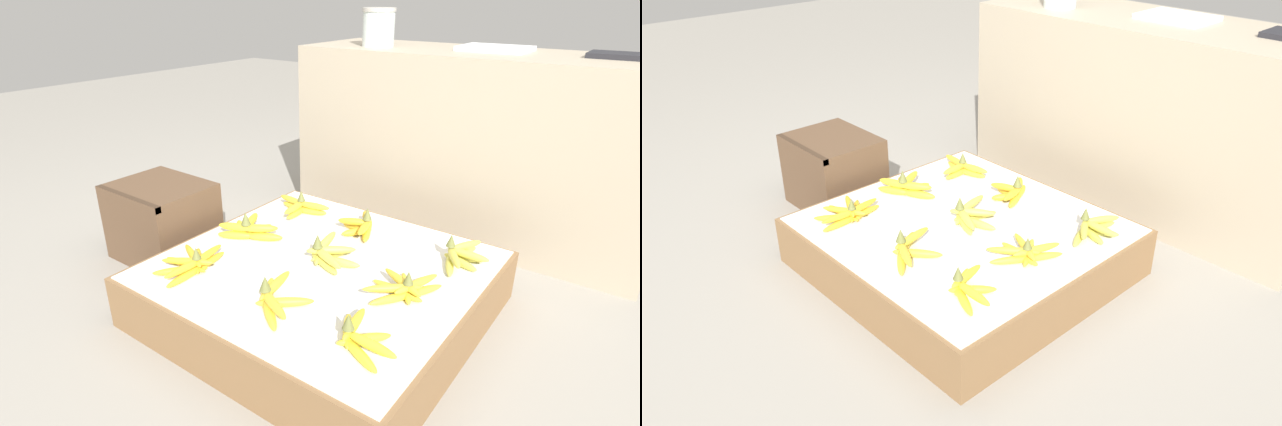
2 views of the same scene
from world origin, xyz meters
The scene contains 16 objects.
ground_plane centered at (0.00, 0.00, 0.00)m, with size 10.00×10.00×0.00m, color gray.
display_platform centered at (0.00, 0.00, 0.09)m, with size 0.96×0.91×0.18m.
back_vendor_table centered at (0.11, 0.93, 0.38)m, with size 1.45×0.50×0.75m.
wooden_crate centered at (-0.72, -0.06, 0.15)m, with size 0.36×0.30×0.30m.
banana_bunch_front_left centered at (-0.30, -0.27, 0.20)m, with size 0.18×0.25×0.09m.
banana_bunch_front_midleft centered at (0.03, -0.27, 0.20)m, with size 0.20×0.22×0.10m.
banana_bunch_front_midright centered at (0.31, -0.27, 0.20)m, with size 0.21×0.18×0.09m.
banana_bunch_middle_left centered at (-0.32, 0.01, 0.21)m, with size 0.24×0.18×0.10m.
banana_bunch_middle_midleft centered at (0.01, 0.02, 0.20)m, with size 0.20×0.21×0.10m.
banana_bunch_middle_midright centered at (0.29, -0.01, 0.20)m, with size 0.19×0.22×0.09m.
banana_bunch_back_left centered at (-0.30, 0.27, 0.20)m, with size 0.24×0.15×0.09m.
banana_bunch_back_midleft centered at (-0.01, 0.27, 0.21)m, with size 0.15×0.19×0.10m.
banana_bunch_back_midright centered at (0.35, 0.26, 0.20)m, with size 0.15×0.24×0.09m.
glass_jar centered at (-0.31, 0.84, 0.83)m, with size 0.14×0.14×0.15m.
foam_tray_white centered at (0.15, 0.97, 0.76)m, with size 0.26×0.21×0.02m.
foam_tray_dark centered at (0.62, 0.98, 0.76)m, with size 0.28×0.15×0.02m.
Camera 1 is at (0.81, -1.11, 0.96)m, focal length 28.00 mm.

